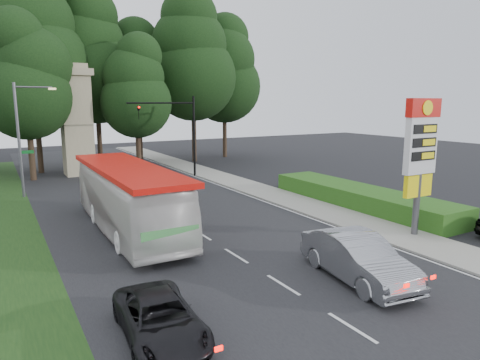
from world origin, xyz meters
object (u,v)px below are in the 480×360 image
monument (76,120)px  suv_charcoal (160,319)px  traffic_signal_mast (180,125)px  transit_bus (128,199)px  streetlight_signs (22,135)px  sedan_silver (358,258)px  gas_station_pylon (421,148)px

monument → suv_charcoal: monument is taller
traffic_signal_mast → transit_bus: traffic_signal_mast is taller
traffic_signal_mast → streetlight_signs: 12.83m
streetlight_signs → sedan_silver: streetlight_signs is taller
traffic_signal_mast → monument: bearing=142.0°
traffic_signal_mast → suv_charcoal: 27.25m
streetlight_signs → monument: 9.44m
monument → transit_bus: (-0.97, -19.87, -3.39)m
gas_station_pylon → transit_bus: (-12.17, 8.13, -2.73)m
transit_bus → sedan_silver: bearing=-60.8°
streetlight_signs → monument: bearing=58.0°
streetlight_signs → sedan_silver: 24.76m
streetlight_signs → sedan_silver: size_ratio=1.49×
gas_station_pylon → sedan_silver: gas_station_pylon is taller
traffic_signal_mast → transit_bus: (-8.65, -13.87, -2.95)m
traffic_signal_mast → suv_charcoal: traffic_signal_mast is taller
streetlight_signs → transit_bus: bearing=-71.3°
monument → transit_bus: monument is taller
gas_station_pylon → streetlight_signs: 25.74m
suv_charcoal → monument: bearing=88.6°
traffic_signal_mast → suv_charcoal: size_ratio=1.63×
transit_bus → suv_charcoal: 11.08m
gas_station_pylon → traffic_signal_mast: (-3.52, 22.00, 0.22)m
gas_station_pylon → traffic_signal_mast: 22.29m
traffic_signal_mast → monument: (-7.68, 6.00, 0.43)m
monument → suv_charcoal: (-3.15, -30.68, -4.49)m
gas_station_pylon → suv_charcoal: 15.09m
gas_station_pylon → transit_bus: bearing=146.2°
monument → transit_bus: 20.18m
traffic_signal_mast → monument: 9.76m
gas_station_pylon → sedan_silver: size_ratio=1.28×
gas_station_pylon → transit_bus: 14.89m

